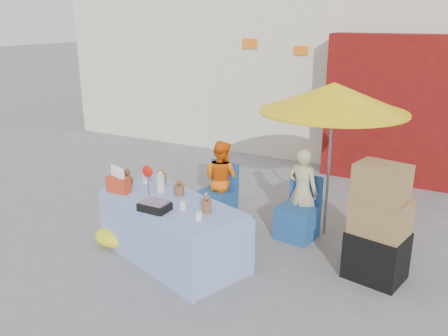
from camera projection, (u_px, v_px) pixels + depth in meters
The scene contains 10 objects.
ground at pixel (183, 252), 6.08m from camera, with size 80.00×80.00×0.00m, color slate.
backdrop at pixel (371, 7), 11.21m from camera, with size 14.00×8.00×7.80m.
market_table at pixel (171, 229), 5.83m from camera, with size 2.15×1.52×1.18m.
chair_left at pixel (217, 203), 6.97m from camera, with size 0.54×0.53×0.85m.
chair_right at pixel (298, 220), 6.40m from camera, with size 0.54×0.53×0.85m.
vendor_orange at pixel (221, 179), 6.98m from camera, with size 0.57×0.45×1.18m, color orange.
vendor_beige at pixel (302, 192), 6.41m from camera, with size 0.45×0.29×1.23m, color #C2B689.
umbrella at pixel (334, 98), 6.01m from camera, with size 1.90×1.90×2.09m.
box_stack at pixel (379, 227), 5.29m from camera, with size 0.71×0.62×1.37m.
tarp_bundle at pixel (115, 236), 6.22m from camera, with size 0.57×0.46×0.26m, color yellow.
Camera 1 is at (3.04, -4.57, 2.88)m, focal length 38.00 mm.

